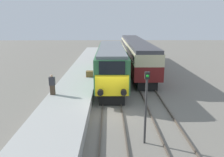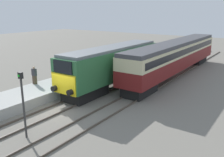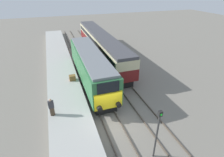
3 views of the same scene
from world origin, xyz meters
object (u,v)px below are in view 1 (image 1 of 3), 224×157
locomotive (111,64)px  luggage_crate (90,74)px  passenger_carriage (136,51)px  person_on_platform (52,85)px  signal_post (146,102)px

locomotive → luggage_crate: locomotive is taller
passenger_carriage → person_on_platform: size_ratio=13.12×
locomotive → person_on_platform: locomotive is taller
person_on_platform → signal_post: size_ratio=0.41×
passenger_carriage → person_on_platform: passenger_carriage is taller
luggage_crate → signal_post: bearing=-70.9°
person_on_platform → luggage_crate: size_ratio=2.31×
locomotive → luggage_crate: size_ratio=19.55×
person_on_platform → signal_post: bearing=-42.3°
signal_post → luggage_crate: bearing=109.1°
passenger_carriage → locomotive: bearing=-113.9°
signal_post → luggage_crate: size_ratio=5.66×
passenger_carriage → signal_post: size_ratio=5.36×
person_on_platform → signal_post: (6.34, -5.78, 0.75)m
signal_post → passenger_carriage: bearing=84.9°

